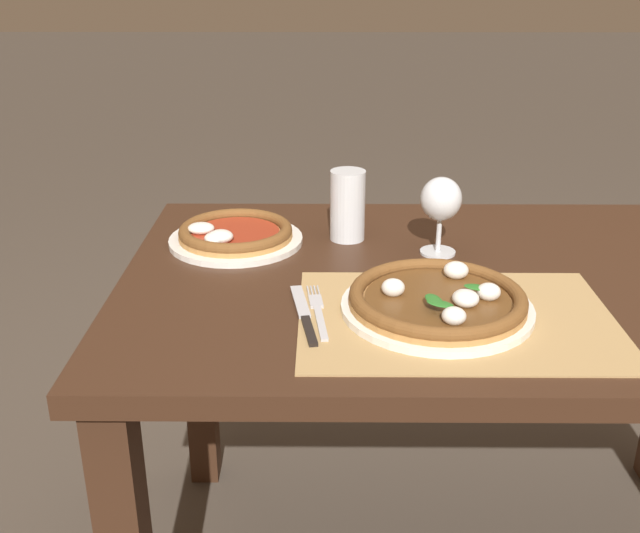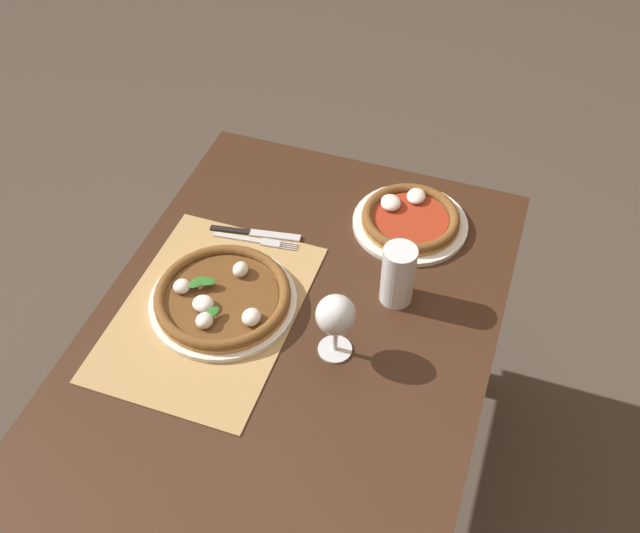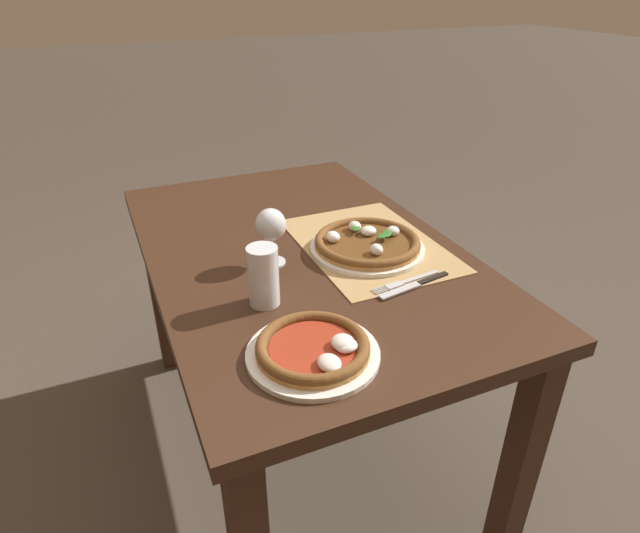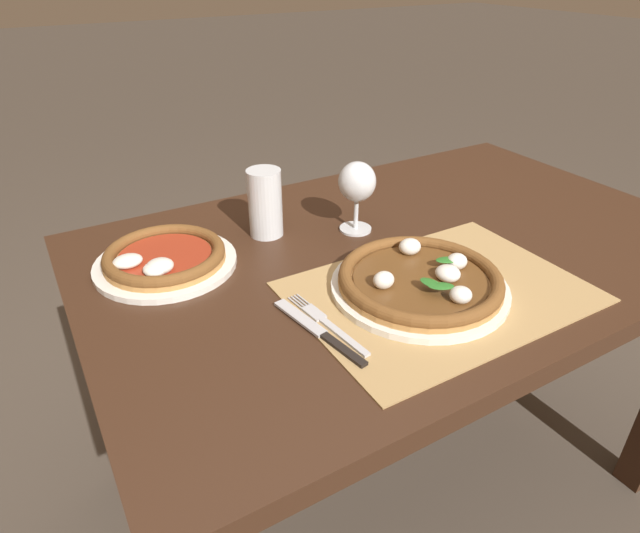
{
  "view_description": "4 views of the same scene",
  "coord_description": "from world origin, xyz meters",
  "px_view_note": "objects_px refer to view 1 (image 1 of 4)",
  "views": [
    {
      "loc": [
        -0.28,
        -1.27,
        1.29
      ],
      "look_at": [
        -0.29,
        -0.05,
        0.78
      ],
      "focal_mm": 42.0,
      "sensor_mm": 36.0,
      "label": 1
    },
    {
      "loc": [
        0.82,
        0.37,
        1.97
      ],
      "look_at": [
        -0.2,
        0.02,
        0.81
      ],
      "focal_mm": 42.0,
      "sensor_mm": 36.0,
      "label": 2
    },
    {
      "loc": [
        -1.25,
        0.49,
        1.43
      ],
      "look_at": [
        -0.22,
        0.04,
        0.8
      ],
      "focal_mm": 30.0,
      "sensor_mm": 36.0,
      "label": 3
    },
    {
      "loc": [
        -0.65,
        -0.77,
        1.27
      ],
      "look_at": [
        -0.26,
        -0.09,
        0.81
      ],
      "focal_mm": 30.0,
      "sensor_mm": 36.0,
      "label": 4
    }
  ],
  "objects_px": {
    "pizza_near": "(438,300)",
    "knife": "(304,314)",
    "pint_glass": "(348,207)",
    "fork": "(318,311)",
    "wine_glass": "(441,202)",
    "pizza_far": "(235,234)"
  },
  "relations": [
    {
      "from": "fork",
      "to": "pint_glass",
      "type": "bearing_deg",
      "value": 80.73
    },
    {
      "from": "pizza_near",
      "to": "wine_glass",
      "type": "height_order",
      "value": "wine_glass"
    },
    {
      "from": "pizza_far",
      "to": "fork",
      "type": "relative_size",
      "value": 1.36
    },
    {
      "from": "pint_glass",
      "to": "knife",
      "type": "bearing_deg",
      "value": -102.47
    },
    {
      "from": "wine_glass",
      "to": "pint_glass",
      "type": "bearing_deg",
      "value": 155.68
    },
    {
      "from": "fork",
      "to": "knife",
      "type": "relative_size",
      "value": 0.93
    },
    {
      "from": "pizza_near",
      "to": "pizza_far",
      "type": "relative_size",
      "value": 1.16
    },
    {
      "from": "wine_glass",
      "to": "pizza_near",
      "type": "bearing_deg",
      "value": -97.97
    },
    {
      "from": "pizza_far",
      "to": "knife",
      "type": "bearing_deg",
      "value": -65.62
    },
    {
      "from": "pizza_near",
      "to": "fork",
      "type": "distance_m",
      "value": 0.2
    },
    {
      "from": "fork",
      "to": "knife",
      "type": "height_order",
      "value": "knife"
    },
    {
      "from": "pint_glass",
      "to": "knife",
      "type": "distance_m",
      "value": 0.37
    },
    {
      "from": "fork",
      "to": "knife",
      "type": "distance_m",
      "value": 0.03
    },
    {
      "from": "wine_glass",
      "to": "pizza_far",
      "type": "bearing_deg",
      "value": 172.77
    },
    {
      "from": "pizza_near",
      "to": "wine_glass",
      "type": "relative_size",
      "value": 2.04
    },
    {
      "from": "pizza_near",
      "to": "knife",
      "type": "height_order",
      "value": "pizza_near"
    },
    {
      "from": "pizza_far",
      "to": "fork",
      "type": "xyz_separation_m",
      "value": [
        0.17,
        -0.32,
        -0.01
      ]
    },
    {
      "from": "pint_glass",
      "to": "pizza_far",
      "type": "bearing_deg",
      "value": -172.98
    },
    {
      "from": "pizza_near",
      "to": "pizza_far",
      "type": "xyz_separation_m",
      "value": [
        -0.37,
        0.32,
        -0.0
      ]
    },
    {
      "from": "knife",
      "to": "pint_glass",
      "type": "bearing_deg",
      "value": 77.53
    },
    {
      "from": "pint_glass",
      "to": "fork",
      "type": "relative_size",
      "value": 0.72
    },
    {
      "from": "pizza_near",
      "to": "knife",
      "type": "bearing_deg",
      "value": -175.8
    }
  ]
}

